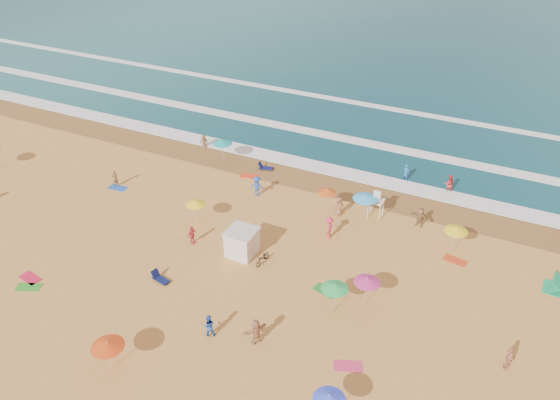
% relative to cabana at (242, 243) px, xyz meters
% --- Properties ---
extents(ground, '(220.00, 220.00, 0.00)m').
position_rel_cabana_xyz_m(ground, '(2.61, -0.03, -1.00)').
color(ground, gold).
rests_on(ground, ground).
extents(ocean, '(220.00, 140.00, 0.18)m').
position_rel_cabana_xyz_m(ocean, '(2.61, 83.97, -1.00)').
color(ocean, '#0C4756').
rests_on(ocean, ground).
extents(wet_sand, '(220.00, 220.00, 0.00)m').
position_rel_cabana_xyz_m(wet_sand, '(2.61, 12.47, -0.99)').
color(wet_sand, olive).
rests_on(wet_sand, ground).
extents(surf_foam, '(200.00, 18.70, 0.05)m').
position_rel_cabana_xyz_m(surf_foam, '(2.61, 21.29, -0.90)').
color(surf_foam, white).
rests_on(surf_foam, ground).
extents(cabana, '(2.00, 2.00, 2.00)m').
position_rel_cabana_xyz_m(cabana, '(0.00, 0.00, 0.00)').
color(cabana, silver).
rests_on(cabana, ground).
extents(cabana_roof, '(2.20, 2.20, 0.12)m').
position_rel_cabana_xyz_m(cabana_roof, '(0.00, 0.00, 1.06)').
color(cabana_roof, silver).
rests_on(cabana_roof, cabana).
extents(bicycle, '(0.74, 1.72, 0.88)m').
position_rel_cabana_xyz_m(bicycle, '(1.90, -0.30, -0.56)').
color(bicycle, black).
rests_on(bicycle, ground).
extents(lifeguard_stand, '(1.20, 1.20, 2.10)m').
position_rel_cabana_xyz_m(lifeguard_stand, '(7.51, 9.26, 0.05)').
color(lifeguard_stand, white).
rests_on(lifeguard_stand, ground).
extents(beach_umbrellas, '(64.64, 29.74, 0.73)m').
position_rel_cabana_xyz_m(beach_umbrellas, '(4.23, -0.36, 1.10)').
color(beach_umbrellas, yellow).
rests_on(beach_umbrellas, ground).
extents(loungers, '(60.02, 26.50, 0.34)m').
position_rel_cabana_xyz_m(loungers, '(6.52, -4.00, -0.83)').
color(loungers, '#0F184B').
rests_on(loungers, ground).
extents(towels, '(40.66, 25.85, 0.03)m').
position_rel_cabana_xyz_m(towels, '(4.35, -2.10, -0.98)').
color(towels, red).
rests_on(towels, ground).
extents(beachgoers, '(49.88, 25.37, 2.14)m').
position_rel_cabana_xyz_m(beachgoers, '(3.68, 5.24, -0.19)').
color(beachgoers, tan).
rests_on(beachgoers, ground).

